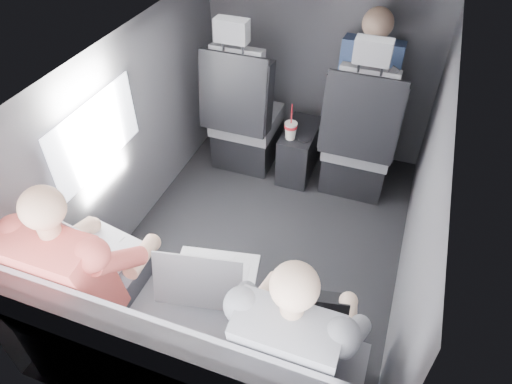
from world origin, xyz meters
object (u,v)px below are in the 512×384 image
(laptop_black, at_px, (315,313))
(passenger_front_right, at_px, (367,83))
(front_seat_right, at_px, (359,144))
(laptop_white, at_px, (99,249))
(laptop_silver, at_px, (209,276))
(passenger_rear_left, at_px, (90,272))
(center_console, at_px, (299,151))
(passenger_rear_right, at_px, (295,340))
(rear_bench, at_px, (187,360))
(soda_cup, at_px, (291,130))
(front_seat_left, at_px, (244,121))

(laptop_black, bearing_deg, passenger_front_right, 93.62)
(front_seat_right, bearing_deg, laptop_white, -121.34)
(laptop_silver, bearing_deg, passenger_rear_left, -162.96)
(center_console, height_order, passenger_rear_right, passenger_rear_right)
(passenger_rear_left, bearing_deg, center_console, 74.22)
(rear_bench, bearing_deg, front_seat_right, 76.69)
(laptop_silver, bearing_deg, passenger_rear_right, -19.47)
(front_seat_right, relative_size, passenger_rear_right, 1.05)
(center_console, xyz_separation_m, laptop_silver, (0.02, -1.68, 0.44))
(soda_cup, relative_size, passenger_rear_left, 0.23)
(soda_cup, bearing_deg, rear_bench, -88.60)
(center_console, height_order, passenger_rear_left, passenger_rear_left)
(laptop_silver, height_order, passenger_rear_right, passenger_rear_right)
(front_seat_left, distance_m, soda_cup, 0.42)
(front_seat_left, height_order, laptop_white, front_seat_left)
(laptop_black, bearing_deg, center_console, 107.39)
(front_seat_left, distance_m, passenger_rear_right, 2.05)
(rear_bench, distance_m, laptop_white, 0.69)
(rear_bench, xyz_separation_m, passenger_rear_left, (-0.52, 0.10, 0.32))
(center_console, height_order, laptop_white, laptop_white)
(rear_bench, bearing_deg, laptop_black, 24.79)
(front_seat_left, distance_m, laptop_silver, 1.72)
(laptop_black, relative_size, passenger_front_right, 0.38)
(laptop_silver, bearing_deg, laptop_white, -177.09)
(laptop_black, bearing_deg, soda_cup, 110.25)
(laptop_white, height_order, passenger_rear_left, passenger_rear_left)
(laptop_white, distance_m, passenger_front_right, 2.17)
(laptop_silver, height_order, laptop_black, laptop_silver)
(laptop_white, relative_size, passenger_rear_right, 0.30)
(soda_cup, bearing_deg, passenger_rear_left, -105.60)
(laptop_white, bearing_deg, passenger_rear_left, -71.43)
(center_console, distance_m, laptop_white, 1.85)
(center_console, relative_size, passenger_front_right, 0.55)
(passenger_rear_left, height_order, passenger_front_right, passenger_front_right)
(laptop_silver, distance_m, passenger_front_right, 1.94)
(passenger_rear_right, bearing_deg, passenger_rear_left, -179.97)
(rear_bench, relative_size, passenger_front_right, 1.84)
(laptop_white, xyz_separation_m, passenger_front_right, (0.98, 1.93, 0.12))
(center_console, relative_size, laptop_white, 1.32)
(laptop_silver, height_order, passenger_front_right, passenger_front_right)
(laptop_black, height_order, passenger_front_right, passenger_front_right)
(center_console, distance_m, passenger_rear_right, 1.95)
(passenger_rear_right, bearing_deg, laptop_silver, 160.53)
(front_seat_left, height_order, passenger_front_right, passenger_front_right)
(passenger_rear_right, bearing_deg, laptop_black, 73.21)
(front_seat_right, relative_size, passenger_front_right, 1.46)
(front_seat_right, bearing_deg, passenger_front_right, 98.74)
(front_seat_right, bearing_deg, front_seat_left, 180.00)
(laptop_silver, bearing_deg, front_seat_right, 75.28)
(rear_bench, relative_size, passenger_rear_left, 1.30)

